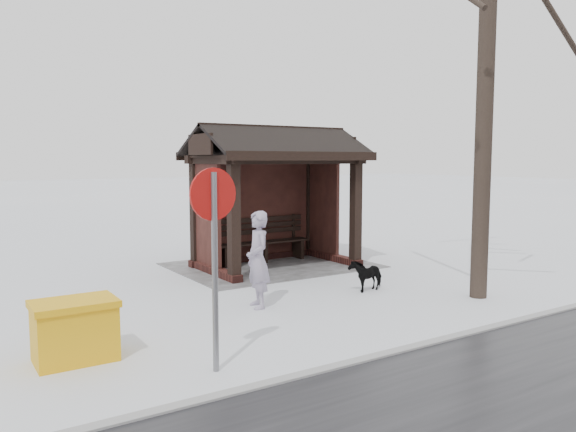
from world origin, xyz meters
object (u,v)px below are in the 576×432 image
object	(u,v)px
dog	(366,275)
grit_bin	(75,330)
bus_shelter	(272,168)
pedestrian	(258,260)
road_sign	(214,225)

from	to	relation	value
dog	grit_bin	world-z (taller)	grit_bin
dog	grit_bin	size ratio (longest dim) A/B	0.72
bus_shelter	grit_bin	bearing A→B (deg)	37.08
bus_shelter	pedestrian	world-z (taller)	bus_shelter
pedestrian	grit_bin	size ratio (longest dim) A/B	1.64
grit_bin	road_sign	size ratio (longest dim) A/B	0.42
grit_bin	pedestrian	bearing A→B (deg)	-163.03
pedestrian	road_sign	size ratio (longest dim) A/B	0.68
road_sign	pedestrian	bearing A→B (deg)	-137.24
bus_shelter	road_sign	xyz separation A→B (m)	(3.77, 4.97, -0.52)
pedestrian	grit_bin	bearing A→B (deg)	-62.06
bus_shelter	dog	world-z (taller)	bus_shelter
dog	bus_shelter	bearing A→B (deg)	174.35
pedestrian	dog	world-z (taller)	pedestrian
pedestrian	grit_bin	distance (m)	3.16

